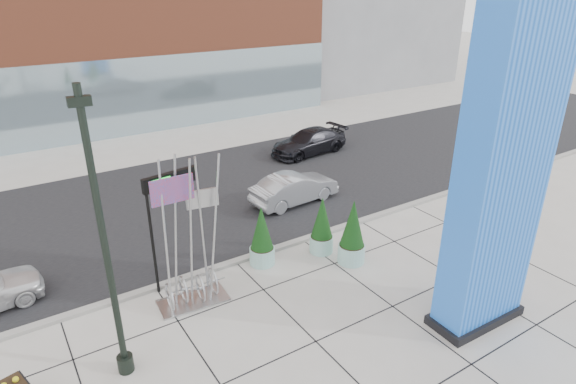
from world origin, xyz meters
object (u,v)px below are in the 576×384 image
public_art_sculpture (190,267)px  overhead_street_sign (168,192)px  blue_pylon (501,175)px  car_silver_mid (295,189)px  lamp_post (109,271)px

public_art_sculpture → overhead_street_sign: bearing=98.6°
overhead_street_sign → blue_pylon: bearing=-53.3°
blue_pylon → car_silver_mid: size_ratio=2.31×
overhead_street_sign → car_silver_mid: 8.25m
lamp_post → car_silver_mid: size_ratio=1.79×
overhead_street_sign → car_silver_mid: size_ratio=0.95×
blue_pylon → overhead_street_sign: blue_pylon is taller
public_art_sculpture → car_silver_mid: 8.27m
blue_pylon → lamp_post: (-9.55, 3.61, -1.63)m
blue_pylon → overhead_street_sign: 9.66m
public_art_sculpture → overhead_street_sign: size_ratio=1.23×
lamp_post → car_silver_mid: lamp_post is taller
public_art_sculpture → car_silver_mid: bearing=37.6°
public_art_sculpture → overhead_street_sign: public_art_sculpture is taller
blue_pylon → overhead_street_sign: (-6.96, 6.58, -1.28)m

